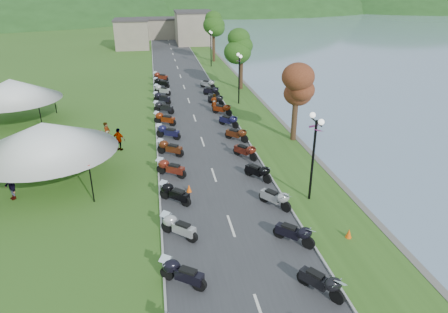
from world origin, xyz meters
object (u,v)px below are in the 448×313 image
pedestrian_a (108,144)px  pedestrian_c (13,199)px  vendor_tent_main (48,154)px  pedestrian_b (73,166)px

pedestrian_a → pedestrian_c: 9.15m
pedestrian_a → vendor_tent_main: bearing=179.2°
vendor_tent_main → pedestrian_b: 3.28m
pedestrian_a → pedestrian_c: pedestrian_c is taller
vendor_tent_main → pedestrian_c: bearing=-138.3°
vendor_tent_main → pedestrian_a: vendor_tent_main is taller
pedestrian_a → pedestrian_b: bearing=174.3°
pedestrian_a → pedestrian_b: (-2.06, -3.67, 0.00)m
vendor_tent_main → pedestrian_a: bearing=65.5°
vendor_tent_main → pedestrian_c: size_ratio=3.10×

